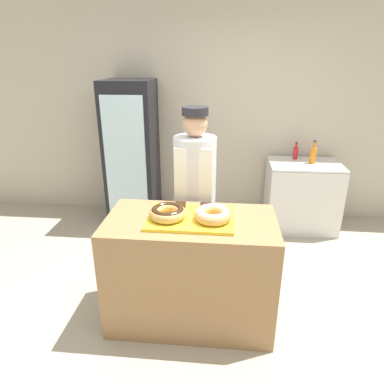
# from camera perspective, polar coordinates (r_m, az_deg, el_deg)

# --- Properties ---
(ground_plane) EXTENTS (14.00, 14.00, 0.00)m
(ground_plane) POSITION_cam_1_polar(r_m,az_deg,el_deg) (3.05, -0.19, -19.76)
(ground_plane) COLOR #A89E89
(wall_back) EXTENTS (8.00, 0.06, 2.70)m
(wall_back) POSITION_cam_1_polar(r_m,az_deg,el_deg) (4.46, 2.57, 13.00)
(wall_back) COLOR #BCB29E
(wall_back) RESTS_ON ground_plane
(display_counter) EXTENTS (1.28, 0.67, 0.89)m
(display_counter) POSITION_cam_1_polar(r_m,az_deg,el_deg) (2.77, -0.20, -12.85)
(display_counter) COLOR #997047
(display_counter) RESTS_ON ground_plane
(serving_tray) EXTENTS (0.63, 0.46, 0.02)m
(serving_tray) POSITION_cam_1_polar(r_m,az_deg,el_deg) (2.54, -0.22, -4.35)
(serving_tray) COLOR yellow
(serving_tray) RESTS_ON display_counter
(donut_chocolate_glaze) EXTENTS (0.27, 0.27, 0.09)m
(donut_chocolate_glaze) POSITION_cam_1_polar(r_m,az_deg,el_deg) (2.50, -4.08, -3.37)
(donut_chocolate_glaze) COLOR tan
(donut_chocolate_glaze) RESTS_ON serving_tray
(donut_light_glaze) EXTENTS (0.27, 0.27, 0.09)m
(donut_light_glaze) POSITION_cam_1_polar(r_m,az_deg,el_deg) (2.47, 3.50, -3.68)
(donut_light_glaze) COLOR tan
(donut_light_glaze) RESTS_ON serving_tray
(brownie_back_left) EXTENTS (0.09, 0.09, 0.03)m
(brownie_back_left) POSITION_cam_1_polar(r_m,az_deg,el_deg) (2.69, -2.01, -2.20)
(brownie_back_left) COLOR black
(brownie_back_left) RESTS_ON serving_tray
(brownie_back_right) EXTENTS (0.09, 0.09, 0.03)m
(brownie_back_right) POSITION_cam_1_polar(r_m,az_deg,el_deg) (2.67, 2.28, -2.37)
(brownie_back_right) COLOR black
(brownie_back_right) RESTS_ON serving_tray
(baker_person) EXTENTS (0.37, 0.37, 1.63)m
(baker_person) POSITION_cam_1_polar(r_m,az_deg,el_deg) (3.10, 0.46, -0.33)
(baker_person) COLOR #4C4C51
(baker_person) RESTS_ON ground_plane
(beverage_fridge) EXTENTS (0.59, 0.60, 1.77)m
(beverage_fridge) POSITION_cam_1_polar(r_m,az_deg,el_deg) (4.34, -9.98, 6.20)
(beverage_fridge) COLOR black
(beverage_fridge) RESTS_ON ground_plane
(chest_freezer) EXTENTS (0.85, 0.62, 0.83)m
(chest_freezer) POSITION_cam_1_polar(r_m,az_deg,el_deg) (4.45, 17.76, -0.50)
(chest_freezer) COLOR silver
(chest_freezer) RESTS_ON ground_plane
(bottle_orange) EXTENTS (0.07, 0.07, 0.27)m
(bottle_orange) POSITION_cam_1_polar(r_m,az_deg,el_deg) (4.31, 19.54, 5.89)
(bottle_orange) COLOR orange
(bottle_orange) RESTS_ON chest_freezer
(bottle_red) EXTENTS (0.06, 0.06, 0.21)m
(bottle_red) POSITION_cam_1_polar(r_m,az_deg,el_deg) (4.44, 16.87, 6.33)
(bottle_red) COLOR red
(bottle_red) RESTS_ON chest_freezer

